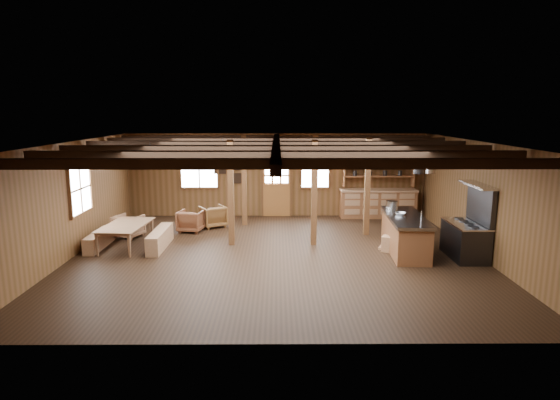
# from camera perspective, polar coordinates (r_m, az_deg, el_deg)

# --- Properties ---
(room) EXTENTS (10.04, 9.04, 2.84)m
(room) POSITION_cam_1_polar(r_m,az_deg,el_deg) (11.36, -0.46, -0.02)
(room) COLOR black
(room) RESTS_ON ground
(ceiling_joists) EXTENTS (9.80, 8.82, 0.18)m
(ceiling_joists) POSITION_cam_1_polar(r_m,az_deg,el_deg) (11.36, -0.46, 6.50)
(ceiling_joists) COLOR black
(ceiling_joists) RESTS_ON ceiling
(timber_posts) EXTENTS (3.95, 2.35, 2.80)m
(timber_posts) POSITION_cam_1_polar(r_m,az_deg,el_deg) (13.42, 1.78, 1.66)
(timber_posts) COLOR #472314
(timber_posts) RESTS_ON floor
(back_door) EXTENTS (1.02, 0.08, 2.15)m
(back_door) POSITION_cam_1_polar(r_m,az_deg,el_deg) (15.83, -0.43, 1.17)
(back_door) COLOR brown
(back_door) RESTS_ON floor
(window_back_left) EXTENTS (1.32, 0.06, 1.32)m
(window_back_left) POSITION_cam_1_polar(r_m,az_deg,el_deg) (15.95, -9.83, 3.69)
(window_back_left) COLOR white
(window_back_left) RESTS_ON wall_back
(window_back_right) EXTENTS (1.02, 0.06, 1.32)m
(window_back_right) POSITION_cam_1_polar(r_m,az_deg,el_deg) (15.79, 4.30, 3.75)
(window_back_right) COLOR white
(window_back_right) RESTS_ON wall_back
(window_left) EXTENTS (0.14, 1.24, 1.32)m
(window_left) POSITION_cam_1_polar(r_m,az_deg,el_deg) (12.82, -23.22, 1.26)
(window_left) COLOR white
(window_left) RESTS_ON wall_back
(notice_boards) EXTENTS (1.08, 0.03, 0.90)m
(notice_boards) POSITION_cam_1_polar(r_m,az_deg,el_deg) (15.80, -5.89, 3.87)
(notice_boards) COLOR silver
(notice_boards) RESTS_ON wall_back
(back_counter) EXTENTS (2.55, 0.60, 2.45)m
(back_counter) POSITION_cam_1_polar(r_m,az_deg,el_deg) (16.00, 11.84, 0.02)
(back_counter) COLOR brown
(back_counter) RESTS_ON floor
(pendant_lamps) EXTENTS (1.86, 2.36, 0.66)m
(pendant_lamps) POSITION_cam_1_polar(r_m,az_deg,el_deg) (12.43, -10.92, 4.70)
(pendant_lamps) COLOR #2B2B2E
(pendant_lamps) RESTS_ON ceiling
(pot_rack) EXTENTS (0.43, 3.00, 0.45)m
(pot_rack) POSITION_cam_1_polar(r_m,az_deg,el_deg) (12.04, 15.38, 4.36)
(pot_rack) COLOR #2B2B2E
(pot_rack) RESTS_ON ceiling
(kitchen_island) EXTENTS (1.04, 2.55, 1.20)m
(kitchen_island) POSITION_cam_1_polar(r_m,az_deg,el_deg) (12.27, 15.01, -3.99)
(kitchen_island) COLOR brown
(kitchen_island) RESTS_ON floor
(step_stool) EXTENTS (0.54, 0.47, 0.40)m
(step_stool) POSITION_cam_1_polar(r_m,az_deg,el_deg) (12.28, 13.27, -5.24)
(step_stool) COLOR olive
(step_stool) RESTS_ON floor
(commercial_range) EXTENTS (0.78, 1.48, 1.82)m
(commercial_range) POSITION_cam_1_polar(r_m,az_deg,el_deg) (12.26, 21.90, -3.83)
(commercial_range) COLOR #2B2B2E
(commercial_range) RESTS_ON floor
(dining_table) EXTENTS (1.14, 1.86, 0.63)m
(dining_table) POSITION_cam_1_polar(r_m,az_deg,el_deg) (12.89, -18.10, -4.20)
(dining_table) COLOR brown
(dining_table) RESTS_ON floor
(bench_wall) EXTENTS (0.29, 1.52, 0.42)m
(bench_wall) POSITION_cam_1_polar(r_m,az_deg,el_deg) (13.17, -21.19, -4.56)
(bench_wall) COLOR olive
(bench_wall) RESTS_ON floor
(bench_aisle) EXTENTS (0.32, 1.72, 0.47)m
(bench_aisle) POSITION_cam_1_polar(r_m,az_deg,el_deg) (12.68, -14.42, -4.60)
(bench_aisle) COLOR olive
(bench_aisle) RESTS_ON floor
(armchair_a) EXTENTS (0.97, 0.98, 0.66)m
(armchair_a) POSITION_cam_1_polar(r_m,az_deg,el_deg) (14.58, -8.18, -1.98)
(armchair_a) COLOR brown
(armchair_a) RESTS_ON floor
(armchair_b) EXTENTS (0.80, 0.82, 0.64)m
(armchair_b) POSITION_cam_1_polar(r_m,az_deg,el_deg) (14.13, -10.80, -2.53)
(armchair_b) COLOR brown
(armchair_b) RESTS_ON floor
(armchair_c) EXTENTS (0.88, 0.89, 0.65)m
(armchair_c) POSITION_cam_1_polar(r_m,az_deg,el_deg) (13.94, -18.00, -3.04)
(armchair_c) COLOR #8B5E3F
(armchair_c) RESTS_ON floor
(counter_pot) EXTENTS (0.31, 0.31, 0.19)m
(counter_pot) POSITION_cam_1_polar(r_m,az_deg,el_deg) (13.06, 13.47, -0.52)
(counter_pot) COLOR silver
(counter_pot) RESTS_ON kitchen_island
(bowl) EXTENTS (0.35, 0.35, 0.07)m
(bowl) POSITION_cam_1_polar(r_m,az_deg,el_deg) (12.23, 14.47, -1.62)
(bowl) COLOR silver
(bowl) RESTS_ON kitchen_island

